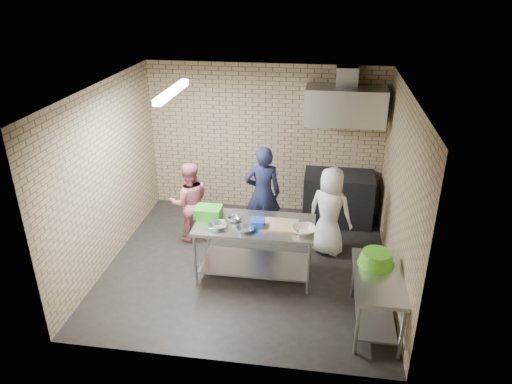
% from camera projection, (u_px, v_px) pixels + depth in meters
% --- Properties ---
extents(floor, '(4.20, 4.20, 0.00)m').
position_uv_depth(floor, '(248.00, 265.00, 7.31)').
color(floor, black).
rests_on(floor, ground).
extents(ceiling, '(4.20, 4.20, 0.00)m').
position_uv_depth(ceiling, '(246.00, 90.00, 6.17)').
color(ceiling, black).
rests_on(ceiling, ground).
extents(back_wall, '(4.20, 0.06, 2.70)m').
position_uv_depth(back_wall, '(265.00, 140.00, 8.53)').
color(back_wall, '#9C8461').
rests_on(back_wall, ground).
extents(front_wall, '(4.20, 0.06, 2.70)m').
position_uv_depth(front_wall, '(216.00, 262.00, 4.94)').
color(front_wall, '#9C8461').
rests_on(front_wall, ground).
extents(left_wall, '(0.06, 4.00, 2.70)m').
position_uv_depth(left_wall, '(107.00, 176.00, 7.01)').
color(left_wall, '#9C8461').
rests_on(left_wall, ground).
extents(right_wall, '(0.06, 4.00, 2.70)m').
position_uv_depth(right_wall, '(399.00, 194.00, 6.46)').
color(right_wall, '#9C8461').
rests_on(right_wall, ground).
extents(prep_table, '(1.69, 0.85, 0.85)m').
position_uv_depth(prep_table, '(255.00, 249.00, 6.92)').
color(prep_table, silver).
rests_on(prep_table, floor).
extents(side_counter, '(0.60, 1.20, 0.75)m').
position_uv_depth(side_counter, '(376.00, 300.00, 5.92)').
color(side_counter, silver).
rests_on(side_counter, floor).
extents(stove, '(1.20, 0.70, 0.90)m').
position_uv_depth(stove, '(338.00, 198.00, 8.42)').
color(stove, black).
rests_on(stove, floor).
extents(range_hood, '(1.30, 0.60, 0.60)m').
position_uv_depth(range_hood, '(345.00, 106.00, 7.76)').
color(range_hood, silver).
rests_on(range_hood, back_wall).
extents(hood_duct, '(0.35, 0.30, 0.30)m').
position_uv_depth(hood_duct, '(347.00, 76.00, 7.71)').
color(hood_duct, '#A5A8AD').
rests_on(hood_duct, back_wall).
extents(wall_shelf, '(0.80, 0.20, 0.04)m').
position_uv_depth(wall_shelf, '(362.00, 114.00, 7.97)').
color(wall_shelf, '#3F2B19').
rests_on(wall_shelf, back_wall).
extents(fluorescent_fixture, '(0.10, 1.25, 0.08)m').
position_uv_depth(fluorescent_fixture, '(172.00, 92.00, 6.32)').
color(fluorescent_fixture, white).
rests_on(fluorescent_fixture, ceiling).
extents(green_crate, '(0.38, 0.28, 0.15)m').
position_uv_depth(green_crate, '(209.00, 212.00, 6.91)').
color(green_crate, green).
rests_on(green_crate, prep_table).
extents(blue_tub, '(0.19, 0.19, 0.12)m').
position_uv_depth(blue_tub, '(257.00, 224.00, 6.62)').
color(blue_tub, '#1842B4').
rests_on(blue_tub, prep_table).
extents(cutting_board, '(0.52, 0.39, 0.03)m').
position_uv_depth(cutting_board, '(279.00, 225.00, 6.67)').
color(cutting_board, tan).
rests_on(cutting_board, prep_table).
extents(mixing_bowl_a, '(0.33, 0.33, 0.06)m').
position_uv_depth(mixing_bowl_a, '(217.00, 226.00, 6.61)').
color(mixing_bowl_a, silver).
rests_on(mixing_bowl_a, prep_table).
extents(mixing_bowl_b, '(0.25, 0.25, 0.06)m').
position_uv_depth(mixing_bowl_b, '(235.00, 219.00, 6.81)').
color(mixing_bowl_b, '#AEB2B5').
rests_on(mixing_bowl_b, prep_table).
extents(mixing_bowl_c, '(0.30, 0.30, 0.06)m').
position_uv_depth(mixing_bowl_c, '(245.00, 229.00, 6.54)').
color(mixing_bowl_c, silver).
rests_on(mixing_bowl_c, prep_table).
extents(ceramic_bowl, '(0.40, 0.40, 0.08)m').
position_uv_depth(ceramic_bowl, '(304.00, 230.00, 6.50)').
color(ceramic_bowl, beige).
rests_on(ceramic_bowl, prep_table).
extents(green_basin, '(0.46, 0.46, 0.17)m').
position_uv_depth(green_basin, '(376.00, 258.00, 5.95)').
color(green_basin, '#59C626').
rests_on(green_basin, side_counter).
extents(bottle_red, '(0.07, 0.07, 0.18)m').
position_uv_depth(bottle_red, '(348.00, 107.00, 7.96)').
color(bottle_red, '#B22619').
rests_on(bottle_red, wall_shelf).
extents(man_navy, '(0.66, 0.51, 1.62)m').
position_uv_depth(man_navy, '(263.00, 194.00, 7.73)').
color(man_navy, black).
rests_on(man_navy, floor).
extents(woman_pink, '(0.80, 0.72, 1.36)m').
position_uv_depth(woman_pink, '(190.00, 202.00, 7.74)').
color(woman_pink, '#CD6C78').
rests_on(woman_pink, floor).
extents(woman_white, '(0.82, 0.69, 1.43)m').
position_uv_depth(woman_white, '(330.00, 211.00, 7.37)').
color(woman_white, white).
rests_on(woman_white, floor).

